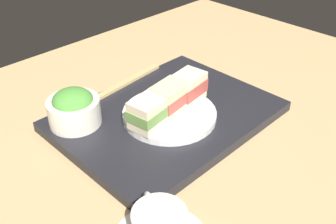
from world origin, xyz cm
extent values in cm
cube|color=tan|center=(0.00, 0.00, -1.50)|extent=(140.00, 100.00, 3.00)
cube|color=black|center=(-2.80, -2.32, 1.08)|extent=(43.45, 32.50, 2.16)
cylinder|color=silver|center=(-1.70, -0.51, 2.88)|extent=(19.01, 19.01, 1.46)
cube|color=beige|center=(-7.60, -1.13, 4.38)|extent=(7.89, 6.07, 1.54)
cube|color=#B74C42|center=(-7.60, -1.13, 6.54)|extent=(8.01, 6.38, 2.79)
cube|color=beige|center=(-7.60, -1.13, 8.71)|extent=(7.89, 6.07, 1.54)
cube|color=beige|center=(-1.70, -0.51, 4.51)|extent=(7.89, 6.07, 1.80)
cube|color=#B74C42|center=(-1.70, -0.51, 6.63)|extent=(7.98, 6.18, 2.42)
cube|color=beige|center=(-1.70, -0.51, 8.74)|extent=(7.89, 6.07, 1.80)
cube|color=beige|center=(4.20, 0.10, 4.50)|extent=(7.89, 6.07, 1.77)
cube|color=#669347|center=(4.20, 0.10, 6.47)|extent=(8.15, 6.33, 2.18)
cube|color=beige|center=(4.20, 0.10, 8.44)|extent=(7.89, 6.07, 1.77)
cylinder|color=silver|center=(12.78, -12.42, 4.77)|extent=(10.29, 10.29, 5.22)
ellipsoid|color=#4C9338|center=(12.78, -12.42, 7.38)|extent=(7.91, 7.91, 4.35)
cube|color=tan|center=(-3.79, -17.69, 2.51)|extent=(22.79, 2.81, 0.70)
cube|color=tan|center=(-3.86, -16.93, 2.51)|extent=(22.79, 2.81, 0.70)
cylinder|color=#382111|center=(19.99, 19.12, 6.14)|extent=(7.21, 7.21, 0.40)
torus|color=silver|center=(18.10, 15.01, 3.67)|extent=(2.41, 3.98, 4.02)
camera|label=1|loc=(44.79, 45.61, 47.45)|focal=41.85mm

